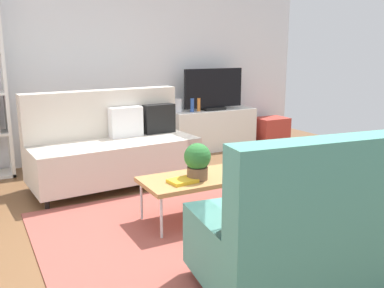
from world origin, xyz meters
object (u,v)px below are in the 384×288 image
tv_console (212,130)px  coffee_table (200,179)px  storage_trunk (271,131)px  bottle_0 (192,105)px  table_book_0 (183,181)px  bottle_1 (199,105)px  tv (213,90)px  vase_0 (178,105)px  couch_green (338,223)px  couch_beige (113,147)px  potted_plant (197,160)px

tv_console → coffee_table: bearing=-122.9°
storage_trunk → bottle_0: 1.58m
table_book_0 → bottle_1: (1.49, 2.43, 0.31)m
tv_console → tv: bearing=-90.0°
vase_0 → table_book_0: bearing=-115.3°
tv → storage_trunk: 1.32m
coffee_table → tv: tv is taller
couch_green → coffee_table: bearing=108.0°
table_book_0 → couch_green: bearing=-69.5°
table_book_0 → tv_console: bearing=54.4°
storage_trunk → table_book_0: (-2.87, -2.37, 0.22)m
tv_console → tv: tv is taller
bottle_0 → storage_trunk: bearing=-2.3°
storage_trunk → bottle_1: size_ratio=2.59×
couch_beige → tv_console: 2.16m
potted_plant → table_book_0: bearing=-171.8°
couch_beige → storage_trunk: 3.16m
potted_plant → table_book_0: 0.23m
table_book_0 → vase_0: vase_0 is taller
tv → bottle_1: (-0.27, -0.02, -0.21)m
bottle_0 → couch_beige: bearing=-149.2°
couch_green → storage_trunk: 4.40m
couch_green → storage_trunk: size_ratio=3.82×
couch_green → bottle_0: size_ratio=9.67×
couch_green → storage_trunk: (2.37, 3.70, -0.23)m
couch_beige → storage_trunk: (3.03, 0.86, -0.23)m
couch_green → potted_plant: 1.41m
coffee_table → potted_plant: size_ratio=3.27×
tv → coffee_table: bearing=-123.2°
couch_beige → tv: size_ratio=1.95×
couch_beige → vase_0: bearing=-147.3°
potted_plant → bottle_1: bottle_1 is taller
potted_plant → tv_console: bearing=56.7°
storage_trunk → bottle_1: (-1.37, 0.06, 0.52)m
tv_console → potted_plant: bearing=-123.3°
couch_beige → tv_console: size_ratio=1.40×
table_book_0 → bottle_0: bearing=60.4°
bottle_1 → couch_green: bearing=-104.8°
tv_console → vase_0: size_ratio=7.01×
potted_plant → table_book_0: size_ratio=1.40×
coffee_table → bottle_0: size_ratio=5.35×
table_book_0 → vase_0: 2.80m
tv → bottle_0: 0.44m
storage_trunk → couch_green: bearing=-122.6°
couch_beige → potted_plant: (0.33, -1.48, 0.15)m
coffee_table → tv: size_ratio=1.10×
coffee_table → tv: 2.88m
tv → potted_plant: bearing=-123.5°
vase_0 → bottle_1: bottle_1 is taller
potted_plant → vase_0: 2.70m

